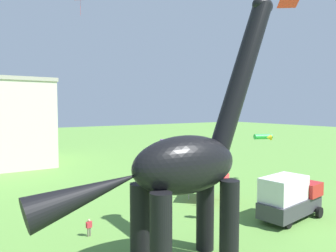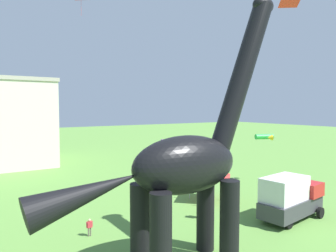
# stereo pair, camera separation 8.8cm
# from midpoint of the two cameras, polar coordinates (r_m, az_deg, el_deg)

# --- Properties ---
(dinosaur_sculpture) EXTENTS (13.93, 2.95, 14.56)m
(dinosaur_sculpture) POSITION_cam_midpoint_polar(r_m,az_deg,el_deg) (15.85, 2.91, -7.04)
(dinosaur_sculpture) COLOR black
(dinosaur_sculpture) RESTS_ON ground_plane
(parked_box_truck) EXTENTS (5.81, 2.77, 3.20)m
(parked_box_truck) POSITION_cam_midpoint_polar(r_m,az_deg,el_deg) (24.90, 21.10, -11.92)
(parked_box_truck) COLOR #38383D
(parked_box_truck) RESTS_ON ground_plane
(person_vendor_side) EXTENTS (0.42, 0.18, 1.11)m
(person_vendor_side) POSITION_cam_midpoint_polar(r_m,az_deg,el_deg) (21.34, -14.29, -17.17)
(person_vendor_side) COLOR #6B6056
(person_vendor_side) RESTS_ON ground_plane
(person_far_spectator) EXTENTS (0.65, 0.29, 1.74)m
(person_far_spectator) POSITION_cam_midpoint_polar(r_m,az_deg,el_deg) (23.72, 6.12, -13.98)
(person_far_spectator) COLOR #2D3347
(person_far_spectator) RESTS_ON ground_plane
(festival_canopy_tent) EXTENTS (3.15, 3.15, 3.00)m
(festival_canopy_tent) POSITION_cam_midpoint_polar(r_m,az_deg,el_deg) (27.76, 7.68, -8.23)
(festival_canopy_tent) COLOR #B2B2B7
(festival_canopy_tent) RESTS_ON ground_plane
(kite_high_right) EXTENTS (2.11, 2.03, 0.44)m
(kite_high_right) POSITION_cam_midpoint_polar(r_m,az_deg,el_deg) (32.21, 20.91, 20.09)
(kite_high_right) COLOR red
(kite_apex) EXTENTS (2.11, 2.04, 0.60)m
(kite_apex) POSITION_cam_midpoint_polar(r_m,az_deg,el_deg) (35.42, 17.03, -1.89)
(kite_apex) COLOR green
(kite_trailing) EXTENTS (0.96, 0.96, 1.28)m
(kite_trailing) POSITION_cam_midpoint_polar(r_m,az_deg,el_deg) (32.08, -0.46, -3.63)
(kite_trailing) COLOR purple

